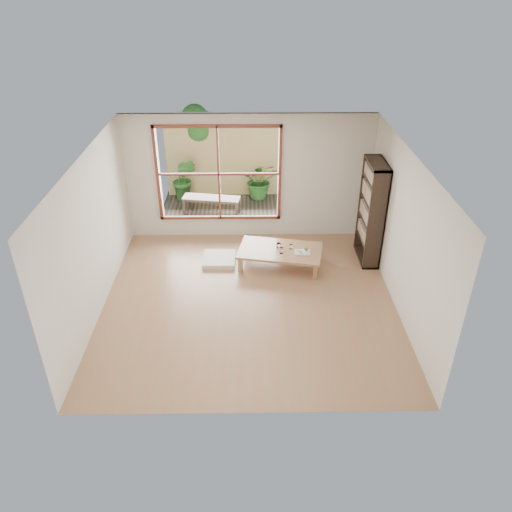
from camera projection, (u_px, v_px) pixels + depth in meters
The scene contains 15 objects.
ground at pixel (249, 301), 8.68m from camera, with size 5.00×5.00×0.00m, color #97714B.
low_table at pixel (280, 251), 9.54m from camera, with size 1.71×1.16×0.34m.
floor_cushion at pixel (219, 259), 9.79m from camera, with size 0.63×0.63×0.09m, color white.
bookshelf at pixel (371, 212), 9.43m from camera, with size 0.32×0.90×1.99m, color #31231B.
glass_tall at pixel (281, 251), 9.37m from camera, with size 0.07×0.07×0.12m, color silver.
glass_mid at pixel (291, 247), 9.53m from camera, with size 0.06×0.06×0.09m, color silver.
glass_short at pixel (278, 245), 9.57m from camera, with size 0.07×0.07×0.09m, color silver.
glass_small at pixel (279, 245), 9.57m from camera, with size 0.07×0.07×0.09m, color silver.
food_tray at pixel (303, 251), 9.42m from camera, with size 0.30×0.21×0.09m.
deck at pixel (223, 212), 11.73m from camera, with size 2.80×2.00×0.05m, color #3E352D.
garden_bench at pixel (211, 200), 11.42m from camera, with size 1.35×0.59×0.41m.
bamboo_fence at pixel (224, 161), 12.13m from camera, with size 2.80×0.06×1.80m, color tan.
shrub_right at pixel (260, 180), 12.16m from camera, with size 0.84×0.73×0.93m, color #2E6324.
shrub_left at pixel (184, 179), 12.04m from camera, with size 0.57×0.46×1.05m, color #2E6324.
garden_tree at pixel (195, 128), 12.01m from camera, with size 1.04×0.85×2.22m.
Camera 1 is at (0.02, -7.06, 5.10)m, focal length 35.00 mm.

